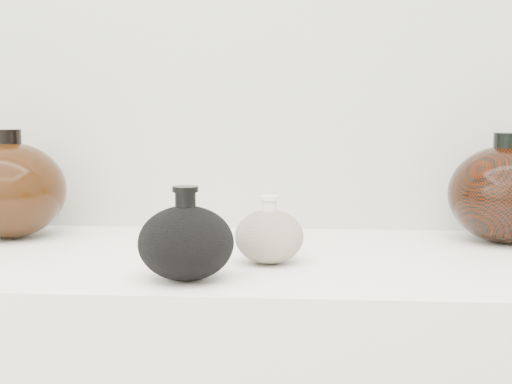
# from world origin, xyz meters

# --- Properties ---
(black_gourd_vase) EXTENTS (0.16, 0.16, 0.12)m
(black_gourd_vase) POSITION_xyz_m (-0.06, 0.78, 0.95)
(black_gourd_vase) COLOR black
(black_gourd_vase) RESTS_ON display_counter
(cream_gourd_vase) EXTENTS (0.13, 0.13, 0.10)m
(cream_gourd_vase) POSITION_xyz_m (0.04, 0.90, 0.94)
(cream_gourd_vase) COLOR beige
(cream_gourd_vase) RESTS_ON display_counter
(left_round_pot) EXTENTS (0.25, 0.25, 0.19)m
(left_round_pot) POSITION_xyz_m (-0.42, 1.07, 0.98)
(left_round_pot) COLOR black
(left_round_pot) RESTS_ON display_counter
(right_round_pot) EXTENTS (0.20, 0.20, 0.18)m
(right_round_pot) POSITION_xyz_m (0.43, 1.09, 0.98)
(right_round_pot) COLOR black
(right_round_pot) RESTS_ON display_counter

